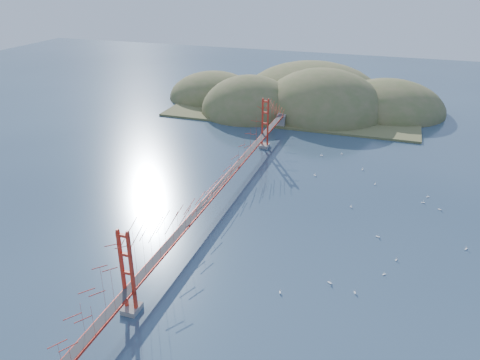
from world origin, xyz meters
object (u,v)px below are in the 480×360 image
(bridge, at_px, (218,168))
(sailboat_0, at_px, (355,292))
(sailboat_1, at_px, (315,175))
(sailboat_2, at_px, (378,236))

(bridge, bearing_deg, sailboat_0, -34.29)
(bridge, xyz_separation_m, sailboat_1, (14.18, 17.61, -6.85))
(sailboat_2, height_order, sailboat_0, sailboat_2)
(sailboat_2, relative_size, sailboat_0, 1.14)
(sailboat_1, bearing_deg, bridge, -128.83)
(bridge, height_order, sailboat_1, bridge)
(sailboat_1, bearing_deg, sailboat_2, -55.68)
(sailboat_0, bearing_deg, bridge, 145.71)
(bridge, bearing_deg, sailboat_1, 51.17)
(bridge, xyz_separation_m, sailboat_0, (25.98, -17.71, -6.86))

